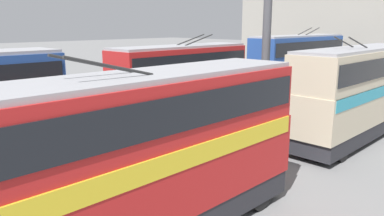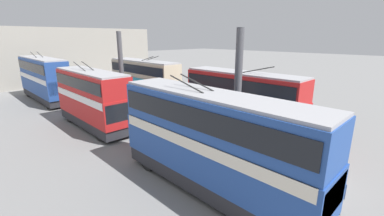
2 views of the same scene
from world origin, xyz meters
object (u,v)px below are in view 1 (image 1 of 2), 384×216
at_px(bus_left_near, 150,149).
at_px(person_aisle_midway, 228,136).
at_px(oil_drum, 293,124).
at_px(bus_left_far, 358,88).
at_px(bus_right_far, 298,62).
at_px(bus_right_mid, 181,81).

height_order(bus_left_near, person_aisle_midway, bus_left_near).
bearing_deg(person_aisle_midway, oil_drum, 97.06).
bearing_deg(bus_left_far, bus_left_near, 180.00).
bearing_deg(oil_drum, bus_right_far, 28.85).
xyz_separation_m(person_aisle_midway, oil_drum, (5.74, -0.13, -0.47)).
distance_m(bus_left_far, oil_drum, 4.01).
height_order(bus_left_near, oil_drum, bus_left_near).
height_order(bus_left_far, person_aisle_midway, bus_left_far).
bearing_deg(bus_left_near, oil_drum, 13.16).
distance_m(bus_left_near, bus_right_mid, 12.51).
bearing_deg(person_aisle_midway, bus_left_near, -58.01).
relative_size(person_aisle_midway, oil_drum, 1.91).
xyz_separation_m(bus_right_mid, person_aisle_midway, (-2.00, -5.36, -1.87)).
distance_m(bus_left_near, person_aisle_midway, 8.06).
height_order(bus_left_near, bus_left_far, bus_left_far).
xyz_separation_m(bus_left_far, bus_right_mid, (-4.92, 8.51, -0.02)).
xyz_separation_m(bus_left_near, bus_right_mid, (9.18, 8.51, 0.00)).
xyz_separation_m(bus_left_near, bus_left_far, (14.10, 0.00, 0.03)).
height_order(bus_left_near, bus_right_mid, bus_right_mid).
bearing_deg(bus_left_near, bus_right_mid, 42.83).
bearing_deg(bus_right_far, oil_drum, -151.15).
bearing_deg(bus_left_far, oil_drum, 111.36).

